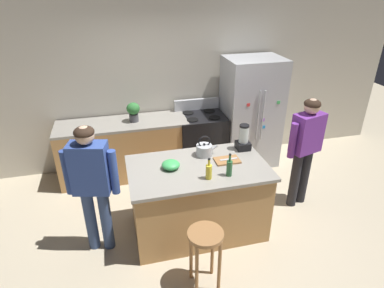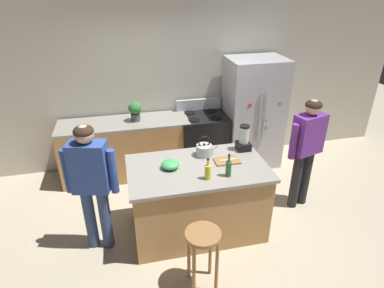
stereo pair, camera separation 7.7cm
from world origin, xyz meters
TOP-DOWN VIEW (x-y plane):
  - ground_plane at (0.00, 0.00)m, footprint 14.00×14.00m
  - back_wall at (0.00, 1.95)m, footprint 8.00×0.10m
  - kitchen_island at (0.00, 0.00)m, footprint 1.65×0.97m
  - back_counter_run at (-0.80, 1.55)m, footprint 2.00×0.64m
  - refrigerator at (1.31, 1.50)m, footprint 0.90×0.73m
  - stove_range at (0.46, 1.52)m, footprint 0.76×0.65m
  - person_by_island_left at (-1.21, -0.03)m, footprint 0.59×0.31m
  - person_by_sink_right at (1.52, 0.18)m, footprint 0.59×0.32m
  - bar_stool at (-0.16, -0.86)m, footprint 0.36×0.36m
  - potted_plant at (-0.61, 1.55)m, footprint 0.20×0.20m
  - blender_appliance at (0.67, 0.29)m, footprint 0.17×0.17m
  - bottle_olive_oil at (0.29, -0.27)m, footprint 0.07×0.07m
  - bottle_soda at (0.05, -0.27)m, footprint 0.07×0.07m
  - mixing_bowl at (-0.32, 0.04)m, footprint 0.21×0.21m
  - tea_kettle at (0.14, 0.25)m, footprint 0.28×0.20m
  - cutting_board at (0.37, 0.04)m, footprint 0.30×0.20m
  - chef_knife at (0.39, 0.04)m, footprint 0.22×0.04m

SIDE VIEW (x-z plane):
  - ground_plane at x=0.00m, z-range 0.00..0.00m
  - back_counter_run at x=-0.80m, z-range 0.00..0.93m
  - kitchen_island at x=0.00m, z-range 0.00..0.93m
  - stove_range at x=0.46m, z-range -0.08..1.03m
  - bar_stool at x=-0.16m, z-range 0.19..0.90m
  - refrigerator at x=1.31m, z-range 0.00..1.81m
  - cutting_board at x=0.37m, z-range 0.93..0.95m
  - chef_knife at x=0.39m, z-range 0.95..0.96m
  - person_by_sink_right at x=1.52m, z-range 0.17..1.74m
  - person_by_island_left at x=-1.21m, z-range 0.16..1.76m
  - mixing_bowl at x=-0.32m, z-range 0.93..1.03m
  - tea_kettle at x=0.14m, z-range 0.88..1.14m
  - bottle_soda at x=0.05m, z-range 0.90..1.15m
  - bottle_olive_oil at x=0.29m, z-range 0.89..1.17m
  - blender_appliance at x=0.67m, z-range 0.90..1.24m
  - potted_plant at x=-0.61m, z-range 0.95..1.25m
  - back_wall at x=0.00m, z-range 0.00..2.70m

